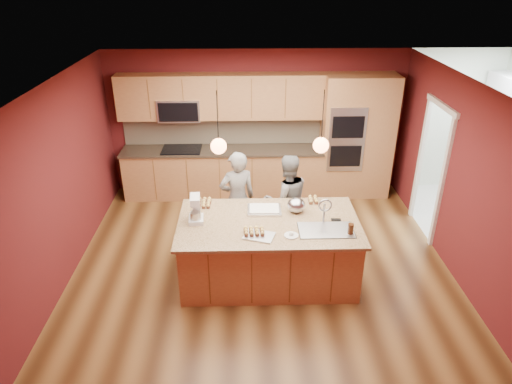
{
  "coord_description": "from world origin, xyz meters",
  "views": [
    {
      "loc": [
        -0.24,
        -5.77,
        4.03
      ],
      "look_at": [
        -0.08,
        -0.1,
        1.19
      ],
      "focal_mm": 32.0,
      "sensor_mm": 36.0,
      "label": 1
    }
  ],
  "objects_px": {
    "person_left": "(237,199)",
    "mixing_bowl": "(296,205)",
    "stand_mixer": "(196,211)",
    "person_right": "(287,200)",
    "island": "(270,249)"
  },
  "relations": [
    {
      "from": "person_left",
      "to": "mixing_bowl",
      "type": "relative_size",
      "value": 6.06
    },
    {
      "from": "person_left",
      "to": "mixing_bowl",
      "type": "height_order",
      "value": "person_left"
    },
    {
      "from": "stand_mixer",
      "to": "person_left",
      "type": "bearing_deg",
      "value": 54.36
    },
    {
      "from": "person_right",
      "to": "mixing_bowl",
      "type": "distance_m",
      "value": 0.72
    },
    {
      "from": "person_left",
      "to": "stand_mixer",
      "type": "height_order",
      "value": "person_left"
    },
    {
      "from": "person_left",
      "to": "person_right",
      "type": "bearing_deg",
      "value": 163.88
    },
    {
      "from": "island",
      "to": "mixing_bowl",
      "type": "height_order",
      "value": "island"
    },
    {
      "from": "person_left",
      "to": "stand_mixer",
      "type": "bearing_deg",
      "value": 42.35
    },
    {
      "from": "person_left",
      "to": "mixing_bowl",
      "type": "bearing_deg",
      "value": 125.04
    },
    {
      "from": "island",
      "to": "mixing_bowl",
      "type": "bearing_deg",
      "value": 35.49
    },
    {
      "from": "person_right",
      "to": "mixing_bowl",
      "type": "relative_size",
      "value": 5.82
    },
    {
      "from": "person_right",
      "to": "stand_mixer",
      "type": "height_order",
      "value": "person_right"
    },
    {
      "from": "island",
      "to": "person_left",
      "type": "xyz_separation_m",
      "value": [
        -0.45,
        0.94,
        0.31
      ]
    },
    {
      "from": "island",
      "to": "person_left",
      "type": "distance_m",
      "value": 1.09
    },
    {
      "from": "person_left",
      "to": "island",
      "type": "bearing_deg",
      "value": 99.5
    }
  ]
}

